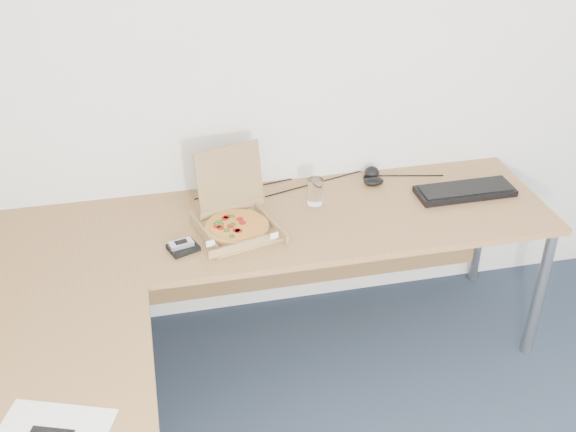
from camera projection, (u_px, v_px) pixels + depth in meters
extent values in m
cube|color=#9B6E3F|center=(271.00, 224.00, 3.04)|extent=(2.50, 0.70, 0.03)
cylinder|color=gray|center=(481.00, 226.00, 3.70)|extent=(0.05, 0.05, 0.70)
cube|color=#A07E4D|center=(237.00, 231.00, 2.96)|extent=(0.30, 0.30, 0.01)
cube|color=#A07E4D|center=(230.00, 180.00, 3.02)|extent=(0.30, 0.06, 0.30)
cylinder|color=#CF8E45|center=(237.00, 228.00, 2.95)|extent=(0.27, 0.27, 0.02)
cylinder|color=#A93613|center=(237.00, 225.00, 2.94)|extent=(0.24, 0.24, 0.00)
cylinder|color=white|center=(315.00, 191.00, 3.13)|extent=(0.07, 0.07, 0.12)
cube|color=black|center=(465.00, 191.00, 3.23)|extent=(0.46, 0.17, 0.03)
ellipsoid|color=black|center=(374.00, 181.00, 3.30)|extent=(0.11, 0.09, 0.04)
cube|color=black|center=(183.00, 248.00, 2.84)|extent=(0.14, 0.13, 0.02)
cube|color=#B2B5BA|center=(181.00, 244.00, 2.83)|extent=(0.11, 0.07, 0.02)
ellipsoid|color=black|center=(372.00, 172.00, 3.34)|extent=(0.08, 0.08, 0.07)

